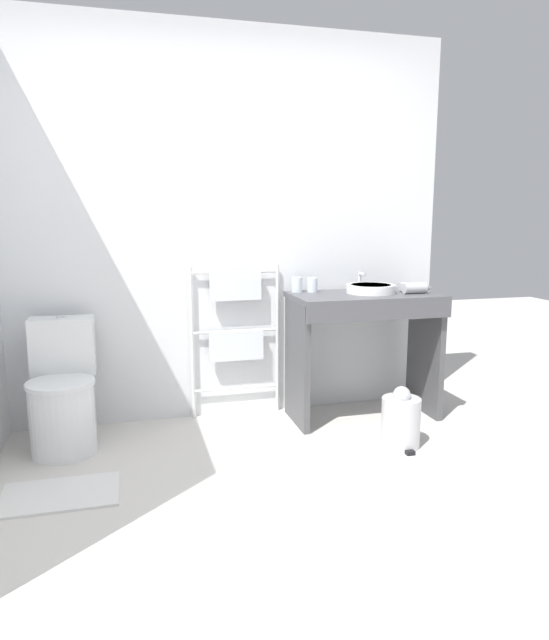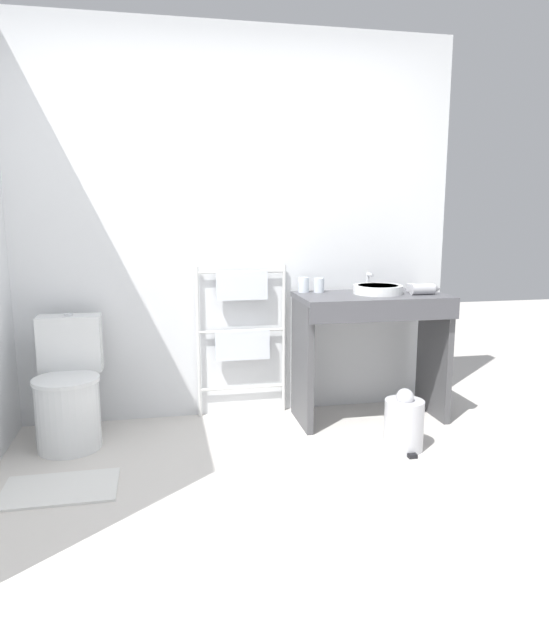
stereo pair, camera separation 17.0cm
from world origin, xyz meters
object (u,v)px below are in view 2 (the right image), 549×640
(toilet, at_px, (69,393))
(cup_near_edge, at_px, (319,285))
(hair_dryer, at_px, (423,289))
(trash_bin, at_px, (404,423))
(cup_near_wall, at_px, (304,285))
(towel_radiator, at_px, (242,323))
(sink_basin, at_px, (378,289))

(toilet, relative_size, cup_near_edge, 7.95)
(hair_dryer, bearing_deg, cup_near_edge, 160.33)
(trash_bin, bearing_deg, cup_near_edge, 115.00)
(cup_near_wall, relative_size, cup_near_edge, 1.04)
(hair_dryer, bearing_deg, towel_radiator, 164.85)
(sink_basin, xyz_separation_m, hair_dryer, (0.28, -0.09, 0.01))
(toilet, distance_m, sink_basin, 2.04)
(hair_dryer, bearing_deg, cup_near_wall, 160.93)
(towel_radiator, height_order, hair_dryer, towel_radiator)
(towel_radiator, height_order, cup_near_wall, towel_radiator)
(toilet, xyz_separation_m, cup_near_edge, (1.60, 0.22, 0.58))
(toilet, xyz_separation_m, cup_near_wall, (1.50, 0.25, 0.58))
(cup_near_edge, bearing_deg, hair_dryer, -19.67)
(sink_basin, height_order, cup_near_edge, cup_near_edge)
(cup_near_edge, height_order, hair_dryer, cup_near_edge)
(toilet, distance_m, cup_near_edge, 1.71)
(towel_radiator, bearing_deg, cup_near_edge, -9.17)
(sink_basin, height_order, trash_bin, sink_basin)
(towel_radiator, height_order, trash_bin, towel_radiator)
(toilet, distance_m, cup_near_wall, 1.62)
(towel_radiator, distance_m, cup_near_edge, 0.57)
(towel_radiator, distance_m, trash_bin, 1.24)
(cup_near_wall, height_order, trash_bin, cup_near_wall)
(toilet, relative_size, cup_near_wall, 7.67)
(sink_basin, bearing_deg, toilet, -177.75)
(cup_near_wall, relative_size, hair_dryer, 0.48)
(trash_bin, bearing_deg, hair_dryer, 56.24)
(cup_near_wall, distance_m, hair_dryer, 0.78)
(towel_radiator, xyz_separation_m, cup_near_wall, (0.41, -0.06, 0.25))
(towel_radiator, distance_m, cup_near_wall, 0.48)
(sink_basin, bearing_deg, trash_bin, -93.61)
(towel_radiator, bearing_deg, hair_dryer, -15.15)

